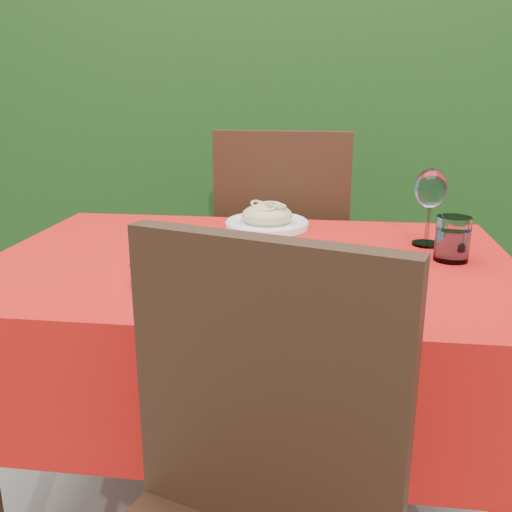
# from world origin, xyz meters

# --- Properties ---
(hedge) EXTENTS (3.20, 0.55, 1.78)m
(hedge) POSITION_xyz_m (0.00, 1.55, 0.92)
(hedge) COLOR black
(hedge) RESTS_ON ground
(dining_table) EXTENTS (1.26, 0.86, 0.75)m
(dining_table) POSITION_xyz_m (0.00, 0.00, 0.60)
(dining_table) COLOR #442A16
(dining_table) RESTS_ON ground
(chair_far) EXTENTS (0.47, 0.47, 1.01)m
(chair_far) POSITION_xyz_m (0.03, 0.67, 0.58)
(chair_far) COLOR black
(chair_far) RESTS_ON ground
(pizza_plate) EXTENTS (0.41, 0.41, 0.07)m
(pizza_plate) POSITION_xyz_m (-0.05, -0.17, 0.78)
(pizza_plate) COLOR white
(pizza_plate) RESTS_ON dining_table
(pasta_plate) EXTENTS (0.24, 0.24, 0.07)m
(pasta_plate) POSITION_xyz_m (0.00, 0.31, 0.77)
(pasta_plate) COLOR white
(pasta_plate) RESTS_ON dining_table
(water_glass) EXTENTS (0.08, 0.08, 0.11)m
(water_glass) POSITION_xyz_m (0.48, 0.04, 0.80)
(water_glass) COLOR silver
(water_glass) RESTS_ON dining_table
(wine_glass) EXTENTS (0.08, 0.08, 0.20)m
(wine_glass) POSITION_xyz_m (0.44, 0.17, 0.89)
(wine_glass) COLOR silver
(wine_glass) RESTS_ON dining_table
(fork) EXTENTS (0.04, 0.19, 0.00)m
(fork) POSITION_xyz_m (-0.27, -0.05, 0.75)
(fork) COLOR #B8B8BF
(fork) RESTS_ON dining_table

